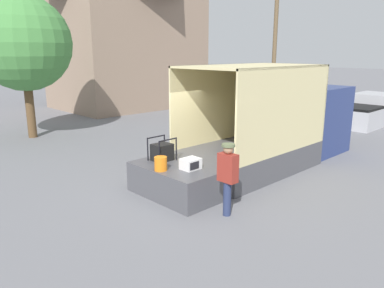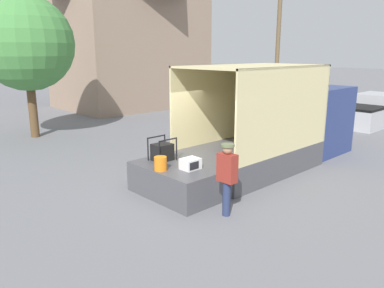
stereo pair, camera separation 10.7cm
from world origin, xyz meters
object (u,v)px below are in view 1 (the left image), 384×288
at_px(portable_generator, 163,152).
at_px(utility_pole, 275,38).
at_px(pickup_truck_silver, 369,111).
at_px(orange_bucket, 161,164).
at_px(street_tree, 23,44).
at_px(microwave, 191,164).
at_px(worker_person, 228,172).
at_px(box_truck, 284,130).

distance_m(portable_generator, utility_pole, 17.83).
bearing_deg(pickup_truck_silver, utility_pole, 74.46).
bearing_deg(utility_pole, orange_bucket, -154.14).
bearing_deg(pickup_truck_silver, street_tree, 147.59).
height_order(microwave, portable_generator, portable_generator).
xyz_separation_m(orange_bucket, utility_pole, (16.48, 7.99, 3.56)).
xyz_separation_m(orange_bucket, street_tree, (0.51, 9.43, 2.99)).
bearing_deg(microwave, worker_person, -93.53).
bearing_deg(portable_generator, pickup_truck_silver, -0.24).
height_order(orange_bucket, pickup_truck_silver, pickup_truck_silver).
xyz_separation_m(box_truck, pickup_truck_silver, (8.93, 0.59, -0.39)).
xyz_separation_m(box_truck, worker_person, (-4.97, -1.72, 0.00)).
height_order(portable_generator, pickup_truck_silver, pickup_truck_silver).
bearing_deg(portable_generator, box_truck, -7.54).
bearing_deg(pickup_truck_silver, box_truck, -176.23).
bearing_deg(portable_generator, street_tree, 90.64).
distance_m(microwave, worker_person, 1.28).
bearing_deg(worker_person, pickup_truck_silver, 9.43).
xyz_separation_m(microwave, worker_person, (-0.08, -1.28, 0.10)).
height_order(utility_pole, street_tree, utility_pole).
distance_m(portable_generator, street_tree, 9.25).
relative_size(pickup_truck_silver, utility_pole, 0.59).
bearing_deg(worker_person, utility_pole, 31.29).
distance_m(box_truck, street_tree, 11.05).
relative_size(worker_person, pickup_truck_silver, 0.32).
bearing_deg(microwave, pickup_truck_silver, 4.27).
relative_size(box_truck, utility_pole, 0.79).
height_order(box_truck, street_tree, street_tree).
bearing_deg(orange_bucket, worker_person, -72.96).
distance_m(box_truck, utility_pole, 14.02).
distance_m(orange_bucket, worker_person, 1.79).
distance_m(portable_generator, worker_person, 2.37).
bearing_deg(orange_bucket, utility_pole, 25.86).
relative_size(microwave, orange_bucket, 1.33).
relative_size(box_truck, orange_bucket, 20.00).
bearing_deg(portable_generator, utility_pole, 24.79).
relative_size(microwave, street_tree, 0.08).
xyz_separation_m(microwave, pickup_truck_silver, (13.82, 1.03, -0.29)).
height_order(orange_bucket, street_tree, street_tree).
bearing_deg(microwave, portable_generator, 89.79).
height_order(orange_bucket, worker_person, worker_person).
bearing_deg(utility_pole, portable_generator, -155.21).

